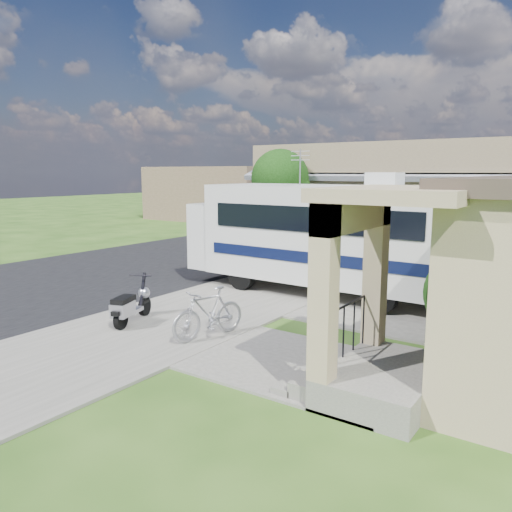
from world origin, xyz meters
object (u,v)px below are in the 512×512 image
Objects in this scene: scooter at (130,306)px; bicycle at (208,315)px; garden_hose at (346,364)px; pickup_truck at (281,227)px; motorhome at (321,233)px; shrub at (473,291)px; van at (337,217)px.

scooter is 0.88× the size of bicycle.
scooter is 5.36m from garden_hose.
motorhome is at bearing 133.14° from pickup_truck.
scooter is (-2.17, -5.49, -1.33)m from motorhome.
garden_hose is at bearing 19.22° from bicycle.
shrub is at bearing 55.51° from garden_hose.
bicycle reaches higher than garden_hose.
scooter is 2.20m from bicycle.
shrub is 1.49× the size of scooter.
van is 22.97m from garden_hose.
pickup_truck reaches higher than bicycle.
motorhome is 17.15m from van.
pickup_truck reaches higher than garden_hose.
shrub is at bearing 2.89° from scooter.
shrub is 0.43× the size of van.
motorhome is at bearing 152.02° from shrub.
van is at bearing -81.80° from pickup_truck.
van reaches higher than scooter.
bicycle is 0.30× the size of pickup_truck.
pickup_truck is 16.29× the size of garden_hose.
bicycle is (2.18, 0.28, 0.06)m from scooter.
bicycle is 3.18m from garden_hose.
scooter reaches higher than garden_hose.
motorhome reaches higher than shrub.
scooter is 21.66m from van.
scooter is at bearing -82.30° from van.
motorhome is 3.45× the size of shrub.
garden_hose is (3.14, 0.24, -0.47)m from bicycle.
van is (-4.81, 21.12, 0.32)m from scooter.
pickup_truck reaches higher than van.
motorhome reaches higher than bicycle.
van reaches higher than garden_hose.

